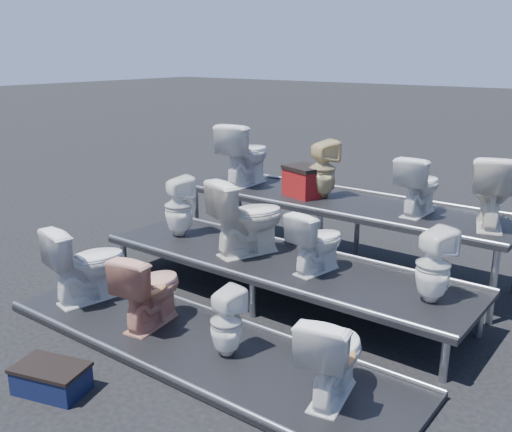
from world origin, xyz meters
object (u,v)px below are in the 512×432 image
Objects in this scene: toilet_3 at (333,354)px; toilet_4 at (179,206)px; toilet_7 at (433,265)px; toilet_2 at (226,322)px; toilet_10 at (419,185)px; red_crate at (305,183)px; toilet_8 at (245,154)px; toilet_6 at (317,241)px; step_stool at (52,380)px; toilet_1 at (150,288)px; toilet_5 at (248,217)px; toilet_11 at (492,191)px; toilet_0 at (88,263)px; toilet_9 at (322,169)px.

toilet_3 is 3.19m from toilet_4.
toilet_3 is 1.38m from toilet_7.
toilet_2 is 0.93× the size of toilet_10.
red_crate is at bearing -64.67° from toilet_3.
toilet_8 is (-1.83, 2.60, 0.91)m from toilet_2.
red_crate is (-0.94, 1.23, 0.25)m from toilet_6.
toilet_1 is at bearing 80.33° from step_stool.
toilet_5 is 1.24× the size of toilet_7.
toilet_5 is at bearing -158.30° from toilet_4.
toilet_2 is at bearing -54.79° from red_crate.
toilet_11 is at bearing -72.43° from toilet_7.
toilet_5 reaches higher than toilet_2.
toilet_7 is 1.52m from toilet_10.
toilet_2 is at bearing 95.41° from toilet_6.
toilet_4 is 1.08× the size of toilet_7.
toilet_2 is at bearing 166.40° from toilet_4.
toilet_10 is (-0.68, 1.30, 0.39)m from toilet_7.
toilet_8 is at bearing -30.01° from toilet_5.
red_crate is (-2.23, -0.07, -0.21)m from toilet_11.
toilet_11 is (2.18, 1.30, 0.36)m from toilet_5.
toilet_2 is 1.12× the size of step_stool.
toilet_4 is 3.15m from toilet_7.
toilet_6 is 0.96× the size of toilet_10.
toilet_1 is 1.10× the size of toilet_7.
toilet_6 is at bearing 28.16° from toilet_11.
toilet_3 is at bearing 100.70° from toilet_10.
toilet_1 is at bearing -75.89° from red_crate.
toilet_2 is (0.96, 0.00, -0.07)m from toilet_1.
toilet_4 is 0.96× the size of toilet_11.
toilet_7 is 1.02× the size of toilet_10.
toilet_10 reaches higher than toilet_6.
toilet_7 is (3.22, 1.30, 0.32)m from toilet_0.
toilet_5 reaches higher than toilet_4.
toilet_8 reaches higher than toilet_7.
step_stool is at bearing 111.92° from toilet_9.
red_crate is (1.01, 1.23, 0.20)m from toilet_4.
toilet_11 is at bearing -130.34° from toilet_0.
toilet_4 is 1.32× the size of step_stool.
toilet_0 is 2.42m from toilet_6.
toilet_5 is 1.82× the size of red_crate.
toilet_4 is 1.14× the size of toilet_6.
toilet_6 is 1.16× the size of step_stool.
toilet_10 reaches higher than toilet_5.
toilet_10 is at bearing -95.79° from toilet_2.
toilet_6 is (0.11, 1.30, 0.41)m from toilet_2.
toilet_0 is 1.11× the size of toilet_1.
toilet_11 is 2.24m from red_crate.
toilet_5 is at bearing -119.58° from toilet_0.
toilet_10 reaches higher than toilet_1.
toilet_8 is 1.82× the size of red_crate.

